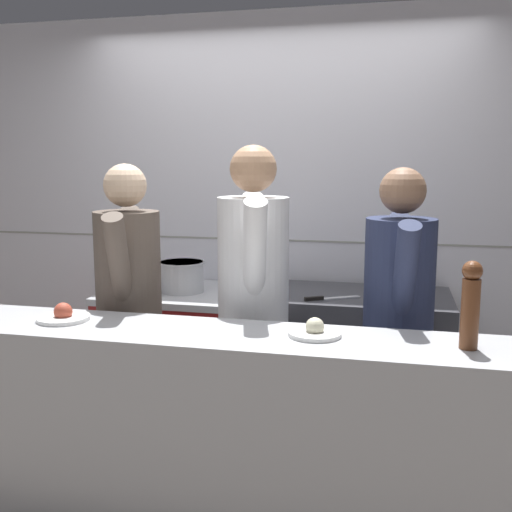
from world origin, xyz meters
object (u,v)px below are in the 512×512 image
at_px(chef_line, 398,319).
at_px(pepper_mill, 471,303).
at_px(plated_dish_appetiser, 315,331).
at_px(chef_sous, 253,301).
at_px(chefs_knife, 327,298).
at_px(stock_pot, 182,276).
at_px(oven_range, 187,357).
at_px(chef_head_cook, 129,306).
at_px(plated_dish_main, 63,316).

bearing_deg(chef_line, pepper_mill, -69.57).
relative_size(plated_dish_appetiser, chef_sous, 0.13).
relative_size(chefs_knife, chef_sous, 0.17).
bearing_deg(chef_line, plated_dish_appetiser, -130.47).
distance_m(stock_pot, plated_dish_appetiser, 1.42).
bearing_deg(pepper_mill, chef_line, 116.28).
bearing_deg(pepper_mill, oven_range, 144.38).
bearing_deg(chef_head_cook, chefs_knife, 12.50).
height_order(oven_range, pepper_mill, pepper_mill).
xyz_separation_m(stock_pot, pepper_mill, (1.56, -1.08, 0.17)).
distance_m(chefs_knife, pepper_mill, 1.16).
xyz_separation_m(pepper_mill, chef_line, (-0.26, 0.53, -0.22)).
distance_m(plated_dish_main, chef_sous, 0.91).
xyz_separation_m(chef_head_cook, chef_sous, (0.65, 0.05, 0.05)).
bearing_deg(chefs_knife, oven_range, 169.15).
relative_size(pepper_mill, chef_line, 0.21).
bearing_deg(plated_dish_appetiser, pepper_mill, -3.54).
relative_size(plated_dish_main, pepper_mill, 0.69).
xyz_separation_m(plated_dish_main, chef_sous, (0.77, 0.48, -0.00)).
bearing_deg(plated_dish_main, chef_sous, 32.08).
relative_size(stock_pot, plated_dish_appetiser, 1.27).
xyz_separation_m(plated_dish_appetiser, chef_sous, (-0.37, 0.47, 0.00)).
distance_m(plated_dish_appetiser, chef_line, 0.60).
bearing_deg(stock_pot, chef_head_cook, -95.86).
bearing_deg(chef_head_cook, oven_range, 69.85).
bearing_deg(stock_pot, chefs_knife, -8.98).
bearing_deg(chef_sous, chef_head_cook, 169.29).
distance_m(oven_range, chefs_knife, 1.03).
relative_size(plated_dish_appetiser, chef_line, 0.14).
bearing_deg(stock_pot, chef_sous, -44.24).
distance_m(oven_range, pepper_mill, 2.03).
bearing_deg(chef_head_cook, stock_pot, 70.52).
bearing_deg(plated_dish_appetiser, stock_pot, 132.62).
distance_m(pepper_mill, chef_line, 0.63).
bearing_deg(plated_dish_main, chef_line, 18.76).
height_order(stock_pot, chef_head_cook, chef_head_cook).
distance_m(plated_dish_main, chef_head_cook, 0.45).
height_order(stock_pot, pepper_mill, pepper_mill).
bearing_deg(chef_sous, plated_dish_appetiser, -66.74).
bearing_deg(plated_dish_appetiser, oven_range, 131.53).
bearing_deg(pepper_mill, plated_dish_appetiser, 176.46).
xyz_separation_m(plated_dish_main, plated_dish_appetiser, (1.15, 0.01, -0.00)).
height_order(chefs_knife, chef_line, chef_line).
xyz_separation_m(pepper_mill, chef_head_cook, (-1.62, 0.46, -0.21)).
distance_m(stock_pot, chef_head_cook, 0.63).
distance_m(stock_pot, chef_line, 1.41).
height_order(chefs_knife, chef_sous, chef_sous).
xyz_separation_m(plated_dish_appetiser, pepper_mill, (0.60, -0.04, 0.16)).
bearing_deg(stock_pot, plated_dish_main, -99.87).
relative_size(plated_dish_appetiser, pepper_mill, 0.65).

